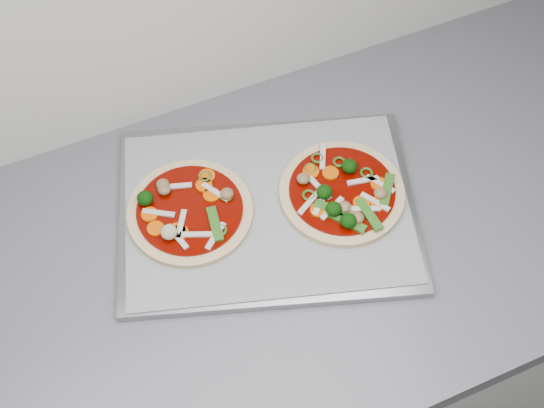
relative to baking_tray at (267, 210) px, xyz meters
name	(u,v)px	position (x,y,z in m)	size (l,w,h in m)	color
base_cabinet	(524,260)	(0.58, -0.06, -0.48)	(3.60, 0.60, 0.86)	silver
baking_tray	(267,210)	(0.00, 0.00, 0.00)	(0.44, 0.32, 0.01)	gray
parchment	(267,207)	(0.00, 0.00, 0.01)	(0.42, 0.30, 0.00)	gray
pizza_left	(189,211)	(-0.11, 0.03, 0.02)	(0.24, 0.24, 0.03)	#D8B37B
pizza_right	(342,193)	(0.11, -0.03, 0.02)	(0.25, 0.25, 0.03)	#D8B37B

